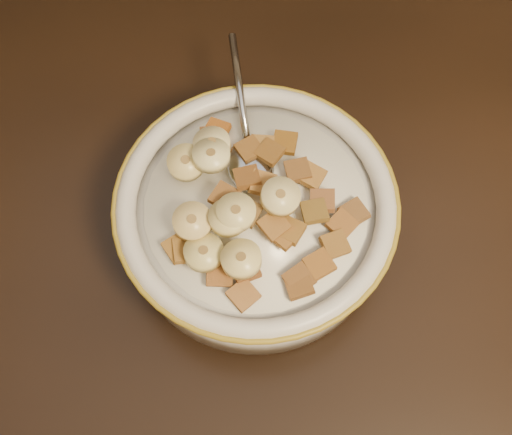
# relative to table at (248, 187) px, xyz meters

# --- Properties ---
(floor) EXTENTS (4.00, 4.50, 0.10)m
(floor) POSITION_rel_table_xyz_m (0.00, 0.00, -0.78)
(floor) COLOR #422816
(floor) RESTS_ON ground
(table) EXTENTS (1.41, 0.91, 0.04)m
(table) POSITION_rel_table_xyz_m (0.00, 0.00, 0.00)
(table) COLOR black
(table) RESTS_ON floor
(chair) EXTENTS (0.46, 0.46, 0.84)m
(chair) POSITION_rel_table_xyz_m (-0.04, 0.56, -0.31)
(chair) COLOR black
(chair) RESTS_ON floor
(cereal_bowl) EXTENTS (0.23, 0.23, 0.05)m
(cereal_bowl) POSITION_rel_table_xyz_m (0.01, -0.06, 0.05)
(cereal_bowl) COLOR #B9B6B0
(cereal_bowl) RESTS_ON table
(milk) EXTENTS (0.19, 0.19, 0.00)m
(milk) POSITION_rel_table_xyz_m (0.01, -0.06, 0.07)
(milk) COLOR white
(milk) RESTS_ON cereal_bowl
(spoon) EXTENTS (0.05, 0.06, 0.01)m
(spoon) POSITION_rel_table_xyz_m (0.00, -0.02, 0.08)
(spoon) COLOR #8C929B
(spoon) RESTS_ON cereal_bowl
(cereal_square_0) EXTENTS (0.03, 0.03, 0.01)m
(cereal_square_0) POSITION_rel_table_xyz_m (-0.01, -0.06, 0.10)
(cereal_square_0) COLOR brown
(cereal_square_0) RESTS_ON milk
(cereal_square_1) EXTENTS (0.03, 0.03, 0.01)m
(cereal_square_1) POSITION_rel_table_xyz_m (-0.05, -0.10, 0.08)
(cereal_square_1) COLOR brown
(cereal_square_1) RESTS_ON milk
(cereal_square_2) EXTENTS (0.03, 0.03, 0.01)m
(cereal_square_2) POSITION_rel_table_xyz_m (0.04, -0.08, 0.09)
(cereal_square_2) COLOR #8C5B1C
(cereal_square_2) RESTS_ON milk
(cereal_square_3) EXTENTS (0.02, 0.02, 0.01)m
(cereal_square_3) POSITION_rel_table_xyz_m (-0.03, 0.00, 0.08)
(cereal_square_3) COLOR brown
(cereal_square_3) RESTS_ON milk
(cereal_square_4) EXTENTS (0.02, 0.02, 0.01)m
(cereal_square_4) POSITION_rel_table_xyz_m (-0.04, -0.10, 0.08)
(cereal_square_4) COLOR olive
(cereal_square_4) RESTS_ON milk
(cereal_square_5) EXTENTS (0.02, 0.02, 0.01)m
(cereal_square_5) POSITION_rel_table_xyz_m (0.02, -0.05, 0.10)
(cereal_square_5) COLOR olive
(cereal_square_5) RESTS_ON milk
(cereal_square_6) EXTENTS (0.02, 0.02, 0.01)m
(cereal_square_6) POSITION_rel_table_xyz_m (0.06, -0.07, 0.09)
(cereal_square_6) COLOR brown
(cereal_square_6) RESTS_ON milk
(cereal_square_7) EXTENTS (0.03, 0.03, 0.01)m
(cereal_square_7) POSITION_rel_table_xyz_m (0.06, -0.03, 0.08)
(cereal_square_7) COLOR olive
(cereal_square_7) RESTS_ON milk
(cereal_square_8) EXTENTS (0.03, 0.03, 0.01)m
(cereal_square_8) POSITION_rel_table_xyz_m (0.06, -0.11, 0.08)
(cereal_square_8) COLOR #9A5B19
(cereal_square_8) RESTS_ON milk
(cereal_square_9) EXTENTS (0.03, 0.03, 0.01)m
(cereal_square_9) POSITION_rel_table_xyz_m (0.03, -0.08, 0.09)
(cereal_square_9) COLOR brown
(cereal_square_9) RESTS_ON milk
(cereal_square_10) EXTENTS (0.03, 0.03, 0.01)m
(cereal_square_10) POSITION_rel_table_xyz_m (0.00, -0.07, 0.10)
(cereal_square_10) COLOR brown
(cereal_square_10) RESTS_ON milk
(cereal_square_11) EXTENTS (0.02, 0.02, 0.01)m
(cereal_square_11) POSITION_rel_table_xyz_m (0.07, -0.06, 0.09)
(cereal_square_11) COLOR brown
(cereal_square_11) RESTS_ON milk
(cereal_square_12) EXTENTS (0.03, 0.03, 0.01)m
(cereal_square_12) POSITION_rel_table_xyz_m (0.05, -0.13, 0.08)
(cereal_square_12) COLOR brown
(cereal_square_12) RESTS_ON milk
(cereal_square_13) EXTENTS (0.03, 0.03, 0.01)m
(cereal_square_13) POSITION_rel_table_xyz_m (-0.03, 0.01, 0.08)
(cereal_square_13) COLOR brown
(cereal_square_13) RESTS_ON milk
(cereal_square_14) EXTENTS (0.03, 0.03, 0.01)m
(cereal_square_14) POSITION_rel_table_xyz_m (0.01, -0.14, 0.08)
(cereal_square_14) COLOR olive
(cereal_square_14) RESTS_ON milk
(cereal_square_15) EXTENTS (0.02, 0.02, 0.01)m
(cereal_square_15) POSITION_rel_table_xyz_m (-0.01, -0.12, 0.08)
(cereal_square_15) COLOR #955227
(cereal_square_15) RESTS_ON milk
(cereal_square_16) EXTENTS (0.03, 0.03, 0.01)m
(cereal_square_16) POSITION_rel_table_xyz_m (0.05, -0.12, 0.08)
(cereal_square_16) COLOR brown
(cereal_square_16) RESTS_ON milk
(cereal_square_17) EXTENTS (0.02, 0.02, 0.01)m
(cereal_square_17) POSITION_rel_table_xyz_m (0.03, -0.00, 0.09)
(cereal_square_17) COLOR brown
(cereal_square_17) RESTS_ON milk
(cereal_square_18) EXTENTS (0.03, 0.03, 0.01)m
(cereal_square_18) POSITION_rel_table_xyz_m (0.02, -0.01, 0.09)
(cereal_square_18) COLOR brown
(cereal_square_18) RESTS_ON milk
(cereal_square_19) EXTENTS (0.02, 0.02, 0.01)m
(cereal_square_19) POSITION_rel_table_xyz_m (0.01, -0.01, 0.08)
(cereal_square_19) COLOR olive
(cereal_square_19) RESTS_ON milk
(cereal_square_20) EXTENTS (0.03, 0.03, 0.01)m
(cereal_square_20) POSITION_rel_table_xyz_m (0.09, -0.06, 0.08)
(cereal_square_20) COLOR brown
(cereal_square_20) RESTS_ON milk
(cereal_square_21) EXTENTS (0.03, 0.03, 0.01)m
(cereal_square_21) POSITION_rel_table_xyz_m (0.08, -0.07, 0.08)
(cereal_square_21) COLOR brown
(cereal_square_21) RESTS_ON milk
(cereal_square_22) EXTENTS (0.02, 0.02, 0.01)m
(cereal_square_22) POSITION_rel_table_xyz_m (-0.04, -0.08, 0.08)
(cereal_square_22) COLOR brown
(cereal_square_22) RESTS_ON milk
(cereal_square_23) EXTENTS (0.03, 0.03, 0.01)m
(cereal_square_23) POSITION_rel_table_xyz_m (0.04, -0.09, 0.09)
(cereal_square_23) COLOR olive
(cereal_square_23) RESTS_ON milk
(cereal_square_24) EXTENTS (0.03, 0.03, 0.01)m
(cereal_square_24) POSITION_rel_table_xyz_m (0.00, -0.01, 0.09)
(cereal_square_24) COLOR brown
(cereal_square_24) RESTS_ON milk
(cereal_square_25) EXTENTS (0.02, 0.03, 0.01)m
(cereal_square_25) POSITION_rel_table_xyz_m (0.00, -0.04, 0.10)
(cereal_square_25) COLOR brown
(cereal_square_25) RESTS_ON milk
(cereal_square_26) EXTENTS (0.02, 0.02, 0.01)m
(cereal_square_26) POSITION_rel_table_xyz_m (0.04, -0.03, 0.09)
(cereal_square_26) COLOR brown
(cereal_square_26) RESTS_ON milk
(cereal_square_27) EXTENTS (0.03, 0.03, 0.01)m
(cereal_square_27) POSITION_rel_table_xyz_m (0.08, -0.09, 0.08)
(cereal_square_27) COLOR olive
(cereal_square_27) RESTS_ON milk
(cereal_square_28) EXTENTS (0.03, 0.03, 0.01)m
(cereal_square_28) POSITION_rel_table_xyz_m (0.01, -0.12, 0.08)
(cereal_square_28) COLOR brown
(cereal_square_28) RESTS_ON milk
(banana_slice_0) EXTENTS (0.04, 0.04, 0.01)m
(banana_slice_0) POSITION_rel_table_xyz_m (-0.03, -0.11, 0.09)
(banana_slice_0) COLOR #D3C06D
(banana_slice_0) RESTS_ON milk
(banana_slice_1) EXTENTS (0.03, 0.03, 0.01)m
(banana_slice_1) POSITION_rel_table_xyz_m (0.03, -0.07, 0.11)
(banana_slice_1) COLOR beige
(banana_slice_1) RESTS_ON milk
(banana_slice_2) EXTENTS (0.04, 0.04, 0.01)m
(banana_slice_2) POSITION_rel_table_xyz_m (-0.03, -0.02, 0.10)
(banana_slice_2) COLOR beige
(banana_slice_2) RESTS_ON milk
(banana_slice_3) EXTENTS (0.03, 0.03, 0.01)m
(banana_slice_3) POSITION_rel_table_xyz_m (-0.01, -0.08, 0.10)
(banana_slice_3) COLOR #D8B86D
(banana_slice_3) RESTS_ON milk
(banana_slice_4) EXTENTS (0.03, 0.03, 0.01)m
(banana_slice_4) POSITION_rel_table_xyz_m (-0.04, -0.09, 0.10)
(banana_slice_4) COLOR tan
(banana_slice_4) RESTS_ON milk
(banana_slice_5) EXTENTS (0.04, 0.04, 0.01)m
(banana_slice_5) POSITION_rel_table_xyz_m (-0.03, -0.03, 0.10)
(banana_slice_5) COLOR beige
(banana_slice_5) RESTS_ON milk
(banana_slice_6) EXTENTS (0.04, 0.04, 0.01)m
(banana_slice_6) POSITION_rel_table_xyz_m (-0.00, -0.08, 0.10)
(banana_slice_6) COLOR #DBD289
(banana_slice_6) RESTS_ON milk
(banana_slice_7) EXTENTS (0.04, 0.04, 0.02)m
(banana_slice_7) POSITION_rel_table_xyz_m (-0.05, -0.03, 0.09)
(banana_slice_7) COLOR #D3B86F
(banana_slice_7) RESTS_ON milk
(banana_slice_8) EXTENTS (0.04, 0.04, 0.02)m
(banana_slice_8) POSITION_rel_table_xyz_m (0.00, -0.12, 0.10)
(banana_slice_8) COLOR #FAE484
(banana_slice_8) RESTS_ON milk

